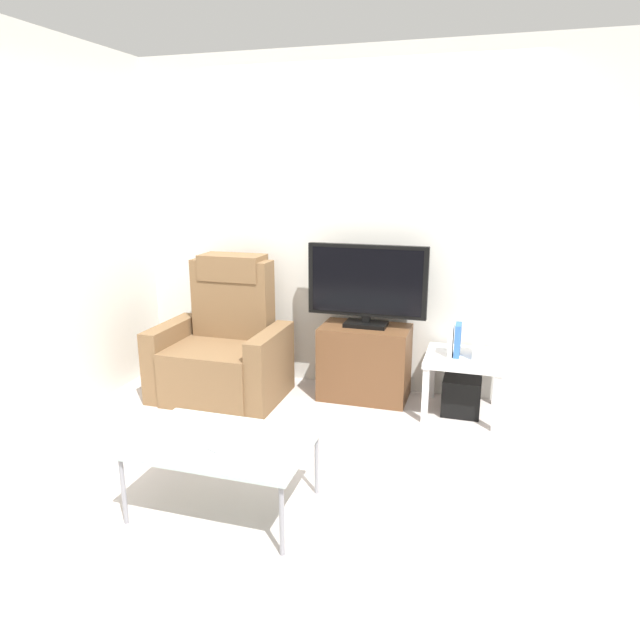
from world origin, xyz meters
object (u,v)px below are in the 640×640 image
(book_leftmost, at_px, (451,340))
(game_console, at_px, (478,341))
(cell_phone, at_px, (223,445))
(tv_stand, at_px, (365,362))
(subwoofer_box, at_px, (461,395))
(coffee_table, at_px, (223,445))
(book_middle, at_px, (458,340))
(recliner_armchair, at_px, (224,348))
(side_table, at_px, (464,365))
(television, at_px, (367,284))

(book_leftmost, relative_size, game_console, 0.97)
(cell_phone, bearing_deg, tv_stand, 101.41)
(subwoofer_box, xyz_separation_m, cell_phone, (-1.09, -1.64, 0.25))
(coffee_table, bearing_deg, book_middle, 55.86)
(tv_stand, relative_size, coffee_table, 0.75)
(recliner_armchair, xyz_separation_m, side_table, (1.82, 0.15, -0.00))
(tv_stand, height_order, recliner_armchair, recliner_armchair)
(television, distance_m, side_table, 0.92)
(television, relative_size, coffee_table, 1.01)
(side_table, bearing_deg, tv_stand, 173.51)
(tv_stand, distance_m, recliner_armchair, 1.11)
(recliner_armchair, height_order, cell_phone, recliner_armchair)
(tv_stand, xyz_separation_m, cell_phone, (-0.35, -1.73, 0.10))
(television, bearing_deg, side_table, -7.93)
(coffee_table, bearing_deg, book_leftmost, 57.07)
(book_leftmost, relative_size, coffee_table, 0.25)
(television, height_order, book_leftmost, television)
(book_middle, xyz_separation_m, game_console, (0.14, 0.03, -0.00))
(side_table, xyz_separation_m, book_middle, (-0.05, -0.02, 0.19))
(side_table, bearing_deg, game_console, 6.34)
(cell_phone, bearing_deg, game_console, 77.25)
(coffee_table, bearing_deg, subwoofer_box, 54.92)
(recliner_armchair, xyz_separation_m, book_middle, (1.77, 0.13, 0.18))
(tv_stand, bearing_deg, side_table, -6.49)
(television, bearing_deg, book_leftmost, -10.87)
(side_table, distance_m, game_console, 0.21)
(subwoofer_box, bearing_deg, game_console, 6.34)
(television, distance_m, subwoofer_box, 1.07)
(book_middle, bearing_deg, subwoofer_box, 21.01)
(side_table, bearing_deg, subwoofer_box, 0.00)
(side_table, bearing_deg, recliner_armchair, -175.29)
(coffee_table, bearing_deg, tv_stand, 77.40)
(subwoofer_box, distance_m, book_leftmost, 0.43)
(side_table, distance_m, coffee_table, 1.95)
(book_leftmost, relative_size, book_middle, 0.95)
(recliner_armchair, relative_size, coffee_table, 1.20)
(television, height_order, side_table, television)
(game_console, relative_size, cell_phone, 1.57)
(cell_phone, bearing_deg, recliner_armchair, 138.94)
(subwoofer_box, height_order, coffee_table, coffee_table)
(tv_stand, relative_size, recliner_armchair, 0.62)
(tv_stand, relative_size, subwoofer_box, 2.50)
(book_middle, xyz_separation_m, cell_phone, (-1.04, -1.62, -0.17))
(recliner_armchair, distance_m, book_middle, 1.79)
(game_console, xyz_separation_m, cell_phone, (-1.18, -1.65, -0.17))
(recliner_armchair, height_order, side_table, recliner_armchair)
(subwoofer_box, bearing_deg, tv_stand, 173.51)
(tv_stand, relative_size, side_table, 1.25)
(coffee_table, bearing_deg, game_console, 52.98)
(television, bearing_deg, game_console, -6.40)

